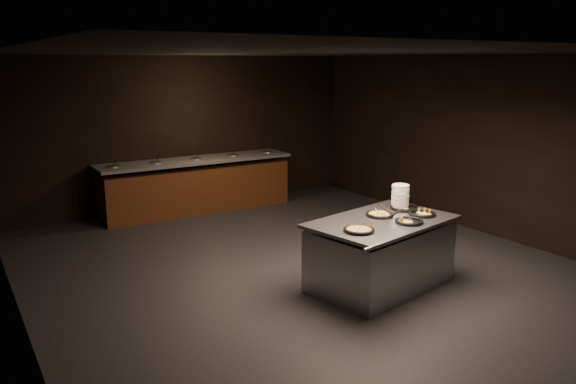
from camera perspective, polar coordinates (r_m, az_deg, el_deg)
name	(u,v)px	position (r m, az deg, el deg)	size (l,w,h in m)	color
room	(299,164)	(7.50, 1.16, 2.84)	(7.02, 8.02, 2.92)	black
salad_bar	(197,188)	(10.80, -9.21, 0.37)	(3.70, 0.83, 1.18)	#4D2D12
serving_counter	(381,255)	(7.19, 9.39, -6.29)	(2.02, 1.52, 0.87)	#B1B4B9
plate_stack	(400,196)	(7.66, 11.33, -0.44)	(0.23, 0.23, 0.31)	white
pan_veggie_whole	(359,230)	(6.54, 7.22, -3.83)	(0.36, 0.36, 0.04)	black
pan_cheese_whole	(380,214)	(7.23, 9.32, -2.26)	(0.35, 0.35, 0.04)	black
pan_cheese_slices_a	(405,208)	(7.62, 11.75, -1.57)	(0.38, 0.38, 0.04)	black
pan_cheese_slices_b	(409,221)	(6.99, 12.21, -2.93)	(0.35, 0.35, 0.04)	black
pan_veggie_slices	(422,214)	(7.37, 13.48, -2.16)	(0.34, 0.34, 0.04)	black
server_left	(381,210)	(7.19, 9.44, -1.85)	(0.19, 0.32, 0.17)	#B1B4B9
server_right	(398,216)	(6.98, 11.13, -2.37)	(0.32, 0.19, 0.17)	#B1B4B9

